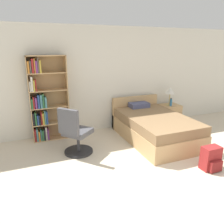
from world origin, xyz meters
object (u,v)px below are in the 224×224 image
at_px(bed, 154,127).
at_px(bookshelf, 44,101).
at_px(nightstand, 169,114).
at_px(office_chair, 75,134).
at_px(table_lamp, 170,91).
at_px(backpack_red, 211,159).
at_px(water_bottle, 171,102).

bearing_deg(bed, bookshelf, 158.99).
bearing_deg(nightstand, office_chair, -162.86).
height_order(table_lamp, backpack_red, table_lamp).
height_order(bookshelf, nightstand, bookshelf).
distance_m(office_chair, water_bottle, 2.96).
relative_size(bookshelf, bed, 0.92).
height_order(office_chair, backpack_red, office_chair).
relative_size(table_lamp, backpack_red, 1.16).
distance_m(bed, backpack_red, 1.57).
xyz_separation_m(nightstand, water_bottle, (-0.07, -0.11, 0.37)).
relative_size(bookshelf, table_lamp, 3.88).
xyz_separation_m(table_lamp, water_bottle, (-0.02, -0.10, -0.29)).
xyz_separation_m(nightstand, table_lamp, (-0.05, -0.02, 0.66)).
bearing_deg(nightstand, backpack_red, -109.09).
bearing_deg(table_lamp, office_chair, -162.89).
relative_size(nightstand, table_lamp, 1.08).
relative_size(bed, backpack_red, 4.89).
xyz_separation_m(office_chair, nightstand, (2.91, 0.90, -0.17)).
distance_m(office_chair, backpack_red, 2.56).
relative_size(office_chair, nightstand, 1.86).
bearing_deg(bookshelf, table_lamp, -2.07).
height_order(bookshelf, backpack_red, bookshelf).
bearing_deg(bed, water_bottle, 35.49).
xyz_separation_m(bed, nightstand, (1.03, 0.80, -0.03)).
bearing_deg(nightstand, bed, -142.15).
relative_size(bookshelf, water_bottle, 8.83).
relative_size(bookshelf, office_chair, 1.93).
relative_size(office_chair, backpack_red, 2.33).
distance_m(bookshelf, water_bottle, 3.33).
distance_m(nightstand, table_lamp, 0.66).
height_order(bookshelf, water_bottle, bookshelf).
height_order(bed, water_bottle, bed).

